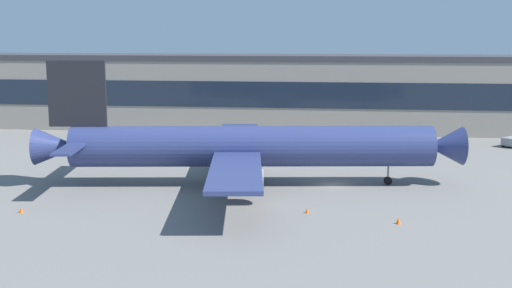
{
  "coord_description": "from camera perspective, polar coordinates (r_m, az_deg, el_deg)",
  "views": [
    {
      "loc": [
        0.18,
        -88.67,
        20.43
      ],
      "look_at": [
        -10.95,
        2.71,
        5.0
      ],
      "focal_mm": 46.57,
      "sensor_mm": 36.0,
      "label": 1
    }
  ],
  "objects": [
    {
      "name": "follow_me_car",
      "position": [
        125.12,
        12.64,
        0.39
      ],
      "size": [
        4.41,
        4.49,
        1.85
      ],
      "color": "black",
      "rests_on": "ground_plane"
    },
    {
      "name": "ground_plane",
      "position": [
        90.99,
        6.66,
        -3.52
      ],
      "size": [
        600.0,
        600.0,
        0.0
      ],
      "primitive_type": "plane",
      "color": "slate"
    },
    {
      "name": "belt_loader",
      "position": [
        134.61,
        -14.49,
        0.98
      ],
      "size": [
        2.38,
        6.5,
        1.95
      ],
      "color": "#2651A5",
      "rests_on": "ground_plane"
    },
    {
      "name": "traffic_cone_0",
      "position": [
        73.91,
        12.13,
        -6.47
      ],
      "size": [
        0.56,
        0.56,
        0.7
      ],
      "primitive_type": "cone",
      "color": "#F2590C",
      "rests_on": "ground_plane"
    },
    {
      "name": "traffic_cone_1",
      "position": [
        81.38,
        -19.53,
        -5.36
      ],
      "size": [
        0.49,
        0.49,
        0.62
      ],
      "primitive_type": "cone",
      "color": "#F2590C",
      "rests_on": "ground_plane"
    },
    {
      "name": "traffic_cone_2",
      "position": [
        76.78,
        4.42,
        -5.72
      ],
      "size": [
        0.46,
        0.46,
        0.58
      ],
      "primitive_type": "cone",
      "color": "#F2590C",
      "rests_on": "ground_plane"
    },
    {
      "name": "terminal_building",
      "position": [
        141.47,
        6.86,
        4.39
      ],
      "size": [
        184.8,
        15.04,
        15.87
      ],
      "color": "gray",
      "rests_on": "ground_plane"
    },
    {
      "name": "airliner",
      "position": [
        89.37,
        -0.89,
        -0.21
      ],
      "size": [
        57.8,
        49.57,
        16.87
      ],
      "color": "navy",
      "rests_on": "ground_plane"
    }
  ]
}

